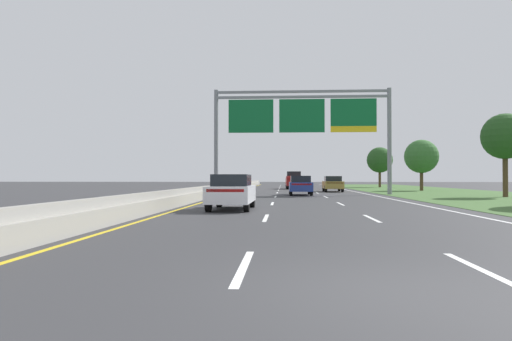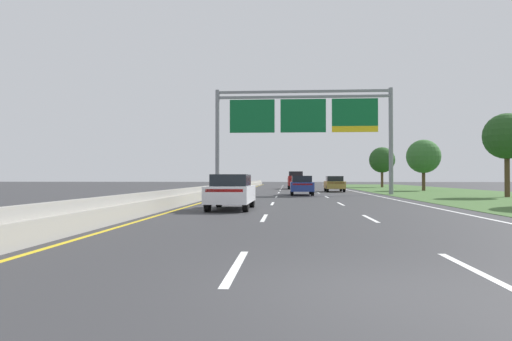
{
  "view_description": "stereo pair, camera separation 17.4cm",
  "coord_description": "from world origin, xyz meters",
  "px_view_note": "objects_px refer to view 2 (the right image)",
  "views": [
    {
      "loc": [
        -1.2,
        -5.93,
        1.43
      ],
      "look_at": [
        -2.69,
        18.63,
        1.8
      ],
      "focal_mm": 32.57,
      "sensor_mm": 36.0,
      "label": 1
    },
    {
      "loc": [
        -1.02,
        -5.91,
        1.43
      ],
      "look_at": [
        -2.69,
        18.63,
        1.8
      ],
      "focal_mm": 32.57,
      "sensor_mm": 36.0,
      "label": 2
    }
  ],
  "objects_px": {
    "car_blue_centre_lane_sedan": "(302,185)",
    "roadside_tree_mid": "(507,136)",
    "pickup_truck_red": "(296,180)",
    "car_gold_right_lane_sedan": "(334,184)",
    "roadside_tree_far": "(423,156)",
    "overhead_sign_gantry": "(303,120)",
    "car_white_left_lane_sedan": "(231,191)",
    "roadside_tree_distant": "(382,160)"
  },
  "relations": [
    {
      "from": "overhead_sign_gantry",
      "to": "roadside_tree_mid",
      "type": "relative_size",
      "value": 2.47
    },
    {
      "from": "car_white_left_lane_sedan",
      "to": "roadside_tree_distant",
      "type": "height_order",
      "value": "roadside_tree_distant"
    },
    {
      "from": "car_gold_right_lane_sedan",
      "to": "roadside_tree_distant",
      "type": "relative_size",
      "value": 0.76
    },
    {
      "from": "car_gold_right_lane_sedan",
      "to": "roadside_tree_mid",
      "type": "relative_size",
      "value": 0.72
    },
    {
      "from": "car_white_left_lane_sedan",
      "to": "roadside_tree_far",
      "type": "height_order",
      "value": "roadside_tree_far"
    },
    {
      "from": "pickup_truck_red",
      "to": "roadside_tree_mid",
      "type": "relative_size",
      "value": 0.89
    },
    {
      "from": "car_blue_centre_lane_sedan",
      "to": "roadside_tree_distant",
      "type": "relative_size",
      "value": 0.76
    },
    {
      "from": "car_white_left_lane_sedan",
      "to": "car_gold_right_lane_sedan",
      "type": "bearing_deg",
      "value": -14.67
    },
    {
      "from": "overhead_sign_gantry",
      "to": "car_blue_centre_lane_sedan",
      "type": "xyz_separation_m",
      "value": [
        -0.17,
        -1.4,
        -5.53
      ]
    },
    {
      "from": "overhead_sign_gantry",
      "to": "roadside_tree_distant",
      "type": "distance_m",
      "value": 31.3
    },
    {
      "from": "car_gold_right_lane_sedan",
      "to": "car_blue_centre_lane_sedan",
      "type": "height_order",
      "value": "same"
    },
    {
      "from": "pickup_truck_red",
      "to": "roadside_tree_far",
      "type": "bearing_deg",
      "value": -120.43
    },
    {
      "from": "car_gold_right_lane_sedan",
      "to": "car_blue_centre_lane_sedan",
      "type": "relative_size",
      "value": 1.0
    },
    {
      "from": "car_white_left_lane_sedan",
      "to": "roadside_tree_mid",
      "type": "distance_m",
      "value": 23.42
    },
    {
      "from": "car_blue_centre_lane_sedan",
      "to": "roadside_tree_far",
      "type": "relative_size",
      "value": 0.8
    },
    {
      "from": "pickup_truck_red",
      "to": "car_white_left_lane_sedan",
      "type": "height_order",
      "value": "pickup_truck_red"
    },
    {
      "from": "overhead_sign_gantry",
      "to": "car_gold_right_lane_sedan",
      "type": "xyz_separation_m",
      "value": [
        3.37,
        7.52,
        -5.53
      ]
    },
    {
      "from": "overhead_sign_gantry",
      "to": "roadside_tree_mid",
      "type": "bearing_deg",
      "value": -18.09
    },
    {
      "from": "car_blue_centre_lane_sedan",
      "to": "roadside_tree_mid",
      "type": "height_order",
      "value": "roadside_tree_mid"
    },
    {
      "from": "overhead_sign_gantry",
      "to": "car_white_left_lane_sedan",
      "type": "relative_size",
      "value": 3.41
    },
    {
      "from": "roadside_tree_mid",
      "to": "car_white_left_lane_sedan",
      "type": "bearing_deg",
      "value": -142.63
    },
    {
      "from": "pickup_truck_red",
      "to": "roadside_tree_distant",
      "type": "relative_size",
      "value": 0.93
    },
    {
      "from": "car_blue_centre_lane_sedan",
      "to": "car_white_left_lane_sedan",
      "type": "relative_size",
      "value": 1.0
    },
    {
      "from": "pickup_truck_red",
      "to": "car_gold_right_lane_sedan",
      "type": "xyz_separation_m",
      "value": [
        3.65,
        -11.45,
        -0.26
      ]
    },
    {
      "from": "car_gold_right_lane_sedan",
      "to": "car_blue_centre_lane_sedan",
      "type": "distance_m",
      "value": 9.59
    },
    {
      "from": "overhead_sign_gantry",
      "to": "car_blue_centre_lane_sedan",
      "type": "height_order",
      "value": "overhead_sign_gantry"
    },
    {
      "from": "car_blue_centre_lane_sedan",
      "to": "roadside_tree_mid",
      "type": "relative_size",
      "value": 0.72
    },
    {
      "from": "car_blue_centre_lane_sedan",
      "to": "roadside_tree_distant",
      "type": "distance_m",
      "value": 32.72
    },
    {
      "from": "car_gold_right_lane_sedan",
      "to": "overhead_sign_gantry",
      "type": "bearing_deg",
      "value": 156.39
    },
    {
      "from": "car_gold_right_lane_sedan",
      "to": "car_blue_centre_lane_sedan",
      "type": "xyz_separation_m",
      "value": [
        -3.54,
        -8.92,
        0.0
      ]
    },
    {
      "from": "overhead_sign_gantry",
      "to": "car_white_left_lane_sedan",
      "type": "xyz_separation_m",
      "value": [
        -3.84,
        -18.8,
        -5.53
      ]
    },
    {
      "from": "pickup_truck_red",
      "to": "car_gold_right_lane_sedan",
      "type": "height_order",
      "value": "pickup_truck_red"
    },
    {
      "from": "pickup_truck_red",
      "to": "car_white_left_lane_sedan",
      "type": "relative_size",
      "value": 1.23
    },
    {
      "from": "pickup_truck_red",
      "to": "car_blue_centre_lane_sedan",
      "type": "height_order",
      "value": "pickup_truck_red"
    },
    {
      "from": "car_gold_right_lane_sedan",
      "to": "roadside_tree_distant",
      "type": "xyz_separation_m",
      "value": [
        8.96,
        21.16,
        3.14
      ]
    },
    {
      "from": "car_blue_centre_lane_sedan",
      "to": "pickup_truck_red",
      "type": "bearing_deg",
      "value": 0.03
    },
    {
      "from": "roadside_tree_far",
      "to": "roadside_tree_distant",
      "type": "xyz_separation_m",
      "value": [
        -0.91,
        17.33,
        0.27
      ]
    },
    {
      "from": "pickup_truck_red",
      "to": "overhead_sign_gantry",
      "type": "bearing_deg",
      "value": 179.82
    },
    {
      "from": "pickup_truck_red",
      "to": "roadside_tree_distant",
      "type": "height_order",
      "value": "roadside_tree_distant"
    },
    {
      "from": "car_gold_right_lane_sedan",
      "to": "roadside_tree_far",
      "type": "height_order",
      "value": "roadside_tree_far"
    },
    {
      "from": "pickup_truck_red",
      "to": "car_blue_centre_lane_sedan",
      "type": "relative_size",
      "value": 1.23
    },
    {
      "from": "car_blue_centre_lane_sedan",
      "to": "roadside_tree_far",
      "type": "xyz_separation_m",
      "value": [
        13.42,
        12.75,
        2.87
      ]
    }
  ]
}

